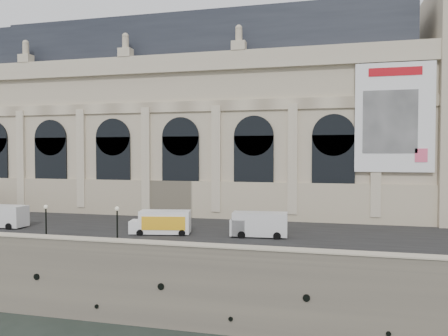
% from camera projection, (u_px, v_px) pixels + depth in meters
% --- Properties ---
extents(ground, '(260.00, 260.00, 0.00)m').
position_uv_depth(ground, '(139.00, 326.00, 37.14)').
color(ground, black).
rests_on(ground, ground).
extents(quay, '(160.00, 70.00, 6.00)m').
position_uv_depth(quay, '(231.00, 225.00, 70.99)').
color(quay, gray).
rests_on(quay, ground).
extents(street, '(160.00, 24.00, 0.06)m').
position_uv_depth(street, '(191.00, 228.00, 50.51)').
color(street, '#2D2D2D').
rests_on(street, quay).
extents(parapet, '(160.00, 1.40, 1.21)m').
position_uv_depth(parapet, '(142.00, 248.00, 37.49)').
color(parapet, gray).
rests_on(parapet, quay).
extents(museum, '(69.00, 18.70, 29.10)m').
position_uv_depth(museum, '(188.00, 121.00, 67.83)').
color(museum, '#BDAA91').
rests_on(museum, quay).
extents(van_b, '(5.94, 2.56, 2.63)m').
position_uv_depth(van_b, '(0.00, 216.00, 51.21)').
color(van_b, silver).
rests_on(van_b, quay).
extents(van_c, '(6.02, 2.82, 2.61)m').
position_uv_depth(van_c, '(256.00, 225.00, 45.34)').
color(van_c, silver).
rests_on(van_c, quay).
extents(box_truck, '(6.69, 3.25, 2.59)m').
position_uv_depth(box_truck, '(162.00, 223.00, 46.84)').
color(box_truck, white).
rests_on(box_truck, quay).
extents(lamp_left, '(0.39, 0.39, 3.83)m').
position_uv_depth(lamp_left, '(46.00, 225.00, 41.60)').
color(lamp_left, black).
rests_on(lamp_left, quay).
extents(lamp_right, '(0.40, 0.40, 3.93)m').
position_uv_depth(lamp_right, '(117.00, 228.00, 39.65)').
color(lamp_right, black).
rests_on(lamp_right, quay).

